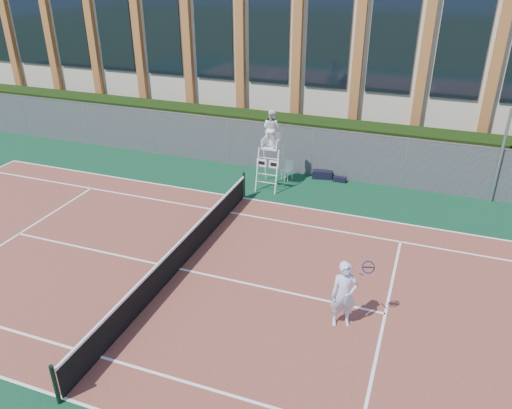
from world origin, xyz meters
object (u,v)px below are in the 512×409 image
(steel_pole, at_px, (501,157))
(plastic_chair, at_px, (288,168))
(umpire_chair, at_px, (271,131))
(tennis_player, at_px, (344,294))

(steel_pole, relative_size, plastic_chair, 4.41)
(umpire_chair, height_order, tennis_player, umpire_chair)
(steel_pole, distance_m, tennis_player, 10.43)
(steel_pole, distance_m, plastic_chair, 8.48)
(umpire_chair, height_order, plastic_chair, umpire_chair)
(steel_pole, bearing_deg, plastic_chair, -175.36)
(plastic_chair, bearing_deg, tennis_player, -64.65)
(plastic_chair, bearing_deg, umpire_chair, -115.92)
(steel_pole, height_order, plastic_chair, steel_pole)
(plastic_chair, distance_m, tennis_player, 9.80)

